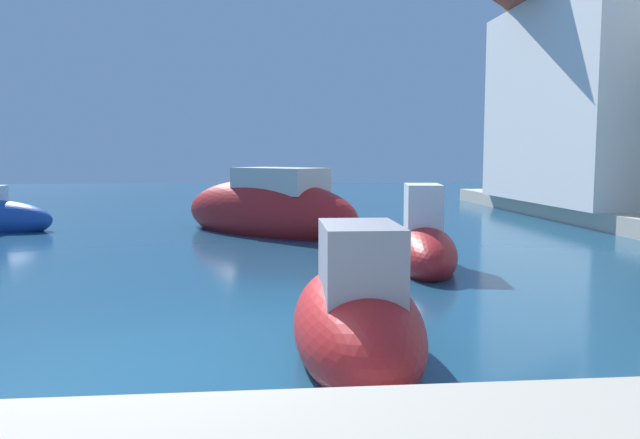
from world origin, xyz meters
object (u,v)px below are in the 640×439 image
waterfront_building_annex (626,81)px  moored_boat_5 (424,246)px  moored_boat_3 (268,211)px  moored_boat_1 (357,319)px  waterfront_building_far (607,87)px

waterfront_building_annex → moored_boat_5: bearing=-135.4°
moored_boat_3 → waterfront_building_annex: waterfront_building_annex is taller
waterfront_building_annex → moored_boat_1: bearing=-128.5°
moored_boat_1 → waterfront_building_far: (11.14, 15.18, 3.99)m
moored_boat_1 → waterfront_building_far: bearing=-34.7°
moored_boat_5 → waterfront_building_annex: 13.45m
waterfront_building_annex → waterfront_building_far: bearing=90.0°
moored_boat_3 → waterfront_building_far: bearing=-112.0°
waterfront_building_far → moored_boat_1: bearing=-126.3°
moored_boat_3 → waterfront_building_far: (11.87, 4.62, 3.82)m
moored_boat_3 → waterfront_building_far: size_ratio=0.57×
moored_boat_5 → waterfront_building_annex: waterfront_building_annex is taller
waterfront_building_annex → waterfront_building_far: size_ratio=0.89×
moored_boat_1 → waterfront_building_annex: (11.14, 14.03, 4.05)m
moored_boat_3 → waterfront_building_annex: bearing=-117.0°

